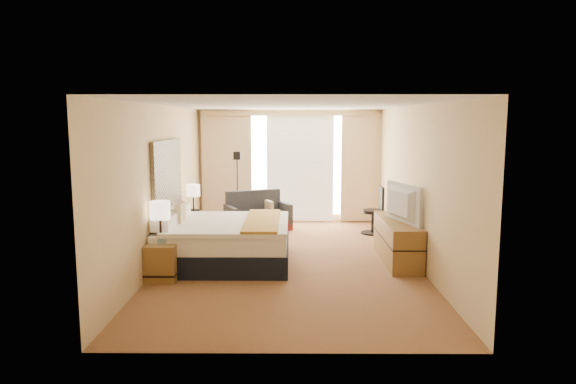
{
  "coord_description": "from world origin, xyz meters",
  "views": [
    {
      "loc": [
        0.04,
        -8.45,
        2.36
      ],
      "look_at": [
        -0.01,
        0.4,
        1.12
      ],
      "focal_mm": 32.0,
      "sensor_mm": 36.0,
      "label": 1
    }
  ],
  "objects_px": {
    "nightstand_right": "(194,227)",
    "bed": "(224,241)",
    "desk_chair": "(375,213)",
    "lamp_left": "(160,211)",
    "loveseat": "(258,217)",
    "floor_lamp": "(237,174)",
    "lamp_right": "(193,191)",
    "nightstand_left": "(163,261)",
    "television": "(398,203)",
    "media_dresser": "(397,240)"
  },
  "relations": [
    {
      "from": "media_dresser",
      "to": "floor_lamp",
      "type": "bearing_deg",
      "value": 136.41
    },
    {
      "from": "television",
      "to": "bed",
      "type": "bearing_deg",
      "value": 73.29
    },
    {
      "from": "media_dresser",
      "to": "floor_lamp",
      "type": "distance_m",
      "value": 4.2
    },
    {
      "from": "floor_lamp",
      "to": "lamp_right",
      "type": "relative_size",
      "value": 2.99
    },
    {
      "from": "desk_chair",
      "to": "loveseat",
      "type": "bearing_deg",
      "value": 170.52
    },
    {
      "from": "lamp_right",
      "to": "television",
      "type": "height_order",
      "value": "television"
    },
    {
      "from": "lamp_left",
      "to": "lamp_right",
      "type": "bearing_deg",
      "value": 89.85
    },
    {
      "from": "loveseat",
      "to": "desk_chair",
      "type": "bearing_deg",
      "value": -33.71
    },
    {
      "from": "bed",
      "to": "nightstand_left",
      "type": "bearing_deg",
      "value": -132.47
    },
    {
      "from": "nightstand_right",
      "to": "lamp_right",
      "type": "distance_m",
      "value": 0.71
    },
    {
      "from": "media_dresser",
      "to": "bed",
      "type": "xyz_separation_m",
      "value": [
        -2.89,
        -0.17,
        0.02
      ]
    },
    {
      "from": "nightstand_right",
      "to": "desk_chair",
      "type": "height_order",
      "value": "desk_chair"
    },
    {
      "from": "media_dresser",
      "to": "bed",
      "type": "relative_size",
      "value": 0.86
    },
    {
      "from": "lamp_right",
      "to": "nightstand_left",
      "type": "bearing_deg",
      "value": -89.71
    },
    {
      "from": "lamp_left",
      "to": "floor_lamp",
      "type": "bearing_deg",
      "value": 79.18
    },
    {
      "from": "desk_chair",
      "to": "lamp_left",
      "type": "distance_m",
      "value": 4.88
    },
    {
      "from": "loveseat",
      "to": "lamp_right",
      "type": "height_order",
      "value": "lamp_right"
    },
    {
      "from": "loveseat",
      "to": "television",
      "type": "relative_size",
      "value": 1.38
    },
    {
      "from": "loveseat",
      "to": "lamp_right",
      "type": "xyz_separation_m",
      "value": [
        -1.2,
        -0.98,
        0.71
      ]
    },
    {
      "from": "nightstand_left",
      "to": "nightstand_right",
      "type": "distance_m",
      "value": 2.5
    },
    {
      "from": "loveseat",
      "to": "lamp_left",
      "type": "xyz_separation_m",
      "value": [
        -1.2,
        -3.52,
        0.76
      ]
    },
    {
      "from": "bed",
      "to": "loveseat",
      "type": "distance_m",
      "value": 2.68
    },
    {
      "from": "bed",
      "to": "floor_lamp",
      "type": "distance_m",
      "value": 3.11
    },
    {
      "from": "nightstand_left",
      "to": "loveseat",
      "type": "distance_m",
      "value": 3.73
    },
    {
      "from": "nightstand_right",
      "to": "lamp_right",
      "type": "height_order",
      "value": "lamp_right"
    },
    {
      "from": "floor_lamp",
      "to": "lamp_left",
      "type": "height_order",
      "value": "floor_lamp"
    },
    {
      "from": "nightstand_left",
      "to": "desk_chair",
      "type": "relative_size",
      "value": 0.56
    },
    {
      "from": "nightstand_right",
      "to": "lamp_left",
      "type": "xyz_separation_m",
      "value": [
        -0.02,
        -2.48,
        0.76
      ]
    },
    {
      "from": "loveseat",
      "to": "media_dresser",
      "type": "bearing_deg",
      "value": -69.55
    },
    {
      "from": "desk_chair",
      "to": "lamp_right",
      "type": "height_order",
      "value": "lamp_right"
    },
    {
      "from": "bed",
      "to": "loveseat",
      "type": "bearing_deg",
      "value": 81.95
    },
    {
      "from": "media_dresser",
      "to": "lamp_left",
      "type": "relative_size",
      "value": 2.86
    },
    {
      "from": "desk_chair",
      "to": "lamp_left",
      "type": "relative_size",
      "value": 1.58
    },
    {
      "from": "nightstand_right",
      "to": "bed",
      "type": "distance_m",
      "value": 1.81
    },
    {
      "from": "lamp_left",
      "to": "television",
      "type": "xyz_separation_m",
      "value": [
        3.67,
        0.85,
        -0.02
      ]
    },
    {
      "from": "media_dresser",
      "to": "television",
      "type": "relative_size",
      "value": 1.64
    },
    {
      "from": "desk_chair",
      "to": "lamp_left",
      "type": "height_order",
      "value": "lamp_left"
    },
    {
      "from": "nightstand_right",
      "to": "media_dresser",
      "type": "distance_m",
      "value": 3.97
    },
    {
      "from": "nightstand_left",
      "to": "nightstand_right",
      "type": "height_order",
      "value": "same"
    },
    {
      "from": "loveseat",
      "to": "bed",
      "type": "bearing_deg",
      "value": -122.92
    },
    {
      "from": "floor_lamp",
      "to": "bed",
      "type": "bearing_deg",
      "value": -88.3
    },
    {
      "from": "desk_chair",
      "to": "television",
      "type": "height_order",
      "value": "television"
    },
    {
      "from": "television",
      "to": "nightstand_right",
      "type": "bearing_deg",
      "value": 49.53
    },
    {
      "from": "media_dresser",
      "to": "television",
      "type": "height_order",
      "value": "television"
    },
    {
      "from": "nightstand_right",
      "to": "bed",
      "type": "relative_size",
      "value": 0.26
    },
    {
      "from": "floor_lamp",
      "to": "lamp_left",
      "type": "distance_m",
      "value": 3.94
    },
    {
      "from": "media_dresser",
      "to": "floor_lamp",
      "type": "relative_size",
      "value": 1.08
    },
    {
      "from": "bed",
      "to": "floor_lamp",
      "type": "height_order",
      "value": "floor_lamp"
    },
    {
      "from": "floor_lamp",
      "to": "lamp_right",
      "type": "distance_m",
      "value": 1.53
    },
    {
      "from": "nightstand_right",
      "to": "lamp_left",
      "type": "height_order",
      "value": "lamp_left"
    }
  ]
}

